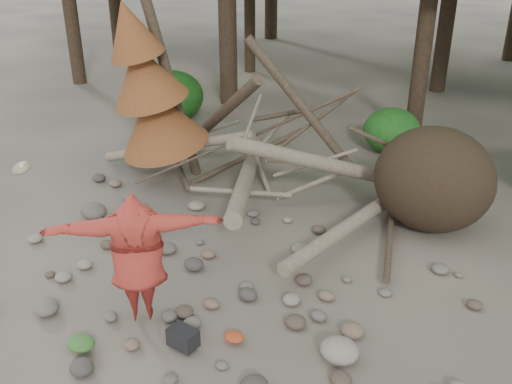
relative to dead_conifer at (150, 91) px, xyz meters
The scene contains 11 objects.
ground 5.05m from the dead_conifer, 47.26° to the right, with size 120.00×120.00×0.00m, color #514C44.
deadfall_pile 5.33m from the dead_conifer, ahead, with size 8.55×5.24×3.30m.
dead_conifer is the anchor object (origin of this frame).
bush_left 4.72m from the dead_conifer, 121.92° to the left, with size 1.80×1.80×1.44m, color #1A5015.
bush_mid 6.11m from the dead_conifer, 48.52° to the left, with size 1.40×1.40×1.12m, color #24661D.
frisbee_thrower 4.89m from the dead_conifer, 54.49° to the right, with size 2.97×1.98×2.19m.
backpack 5.87m from the dead_conifer, 48.40° to the right, with size 0.39×0.26×0.26m, color black.
cloth_green 5.80m from the dead_conifer, 62.86° to the right, with size 0.40×0.34×0.15m, color #35692A.
cloth_orange 5.97m from the dead_conifer, 41.26° to the right, with size 0.29×0.24×0.11m, color #AE3E1D.
boulder_mid_right 6.79m from the dead_conifer, 30.57° to the right, with size 0.53×0.47×0.32m, color gray.
boulder_mid_left 2.72m from the dead_conifer, 92.47° to the right, with size 0.52×0.47×0.31m, color #5A554C.
Camera 1 is at (4.37, -5.61, 5.28)m, focal length 40.00 mm.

